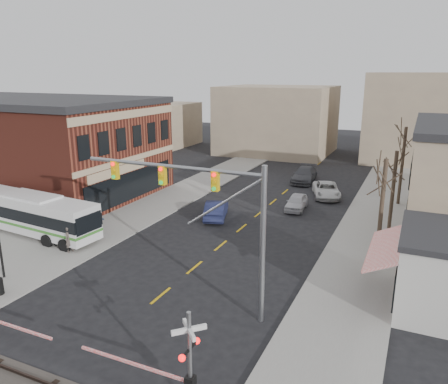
% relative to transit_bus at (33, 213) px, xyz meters
% --- Properties ---
extents(ground, '(160.00, 160.00, 0.00)m').
position_rel_transit_bus_xyz_m(ground, '(13.94, -6.08, -1.72)').
color(ground, black).
rests_on(ground, ground).
extents(sidewalk_west, '(5.00, 60.00, 0.12)m').
position_rel_transit_bus_xyz_m(sidewalk_west, '(4.44, 13.92, -1.66)').
color(sidewalk_west, gray).
rests_on(sidewalk_west, ground).
extents(sidewalk_east, '(5.00, 60.00, 0.12)m').
position_rel_transit_bus_xyz_m(sidewalk_east, '(23.44, 13.92, -1.66)').
color(sidewalk_east, gray).
rests_on(sidewalk_east, ground).
extents(brick_building, '(30.40, 15.40, 9.60)m').
position_rel_transit_bus_xyz_m(brick_building, '(-13.05, 9.92, 3.09)').
color(brick_building, maroon).
rests_on(brick_building, ground).
extents(tree_east_a, '(0.28, 0.28, 6.75)m').
position_rel_transit_bus_xyz_m(tree_east_a, '(24.44, 5.92, 1.77)').
color(tree_east_a, '#382B21').
rests_on(tree_east_a, sidewalk_east).
extents(tree_east_b, '(0.28, 0.28, 6.30)m').
position_rel_transit_bus_xyz_m(tree_east_b, '(24.74, 11.92, 1.55)').
color(tree_east_b, '#382B21').
rests_on(tree_east_b, sidewalk_east).
extents(tree_east_c, '(0.28, 0.28, 7.20)m').
position_rel_transit_bus_xyz_m(tree_east_c, '(24.94, 19.92, 2.00)').
color(tree_east_c, '#382B21').
rests_on(tree_east_c, sidewalk_east).
extents(transit_bus, '(11.96, 3.52, 3.04)m').
position_rel_transit_bus_xyz_m(transit_bus, '(0.00, 0.00, 0.00)').
color(transit_bus, silver).
rests_on(transit_bus, ground).
extents(traffic_signal_mast, '(10.23, 0.30, 8.00)m').
position_rel_transit_bus_xyz_m(traffic_signal_mast, '(17.09, -4.12, 4.03)').
color(traffic_signal_mast, gray).
rests_on(traffic_signal_mast, ground).
extents(rr_crossing_east, '(5.60, 1.36, 4.00)m').
position_rel_transit_bus_xyz_m(rr_crossing_east, '(19.09, -10.78, 0.25)').
color(rr_crossing_east, gray).
rests_on(rr_crossing_east, ground).
extents(car_a, '(1.92, 4.13, 1.37)m').
position_rel_transit_bus_xyz_m(car_a, '(16.58, 14.61, -1.04)').
color(car_a, silver).
rests_on(car_a, ground).
extents(car_b, '(3.07, 5.00, 1.56)m').
position_rel_transit_bus_xyz_m(car_b, '(10.98, 9.41, -0.94)').
color(car_b, '#171C3B').
rests_on(car_b, ground).
extents(car_c, '(3.90, 5.70, 1.45)m').
position_rel_transit_bus_xyz_m(car_c, '(18.22, 19.81, -1.00)').
color(car_c, silver).
rests_on(car_c, ground).
extents(car_d, '(2.69, 5.79, 1.64)m').
position_rel_transit_bus_xyz_m(car_d, '(14.64, 25.01, -0.90)').
color(car_d, '#46474C').
rests_on(car_d, ground).
extents(pedestrian_near, '(0.60, 0.76, 1.82)m').
position_rel_transit_bus_xyz_m(pedestrian_near, '(5.10, -1.61, -0.69)').
color(pedestrian_near, '#514741').
rests_on(pedestrian_near, sidewalk_west).
extents(pedestrian_far, '(1.16, 1.11, 1.90)m').
position_rel_transit_bus_xyz_m(pedestrian_far, '(4.33, 2.25, -0.65)').
color(pedestrian_far, '#3A4966').
rests_on(pedestrian_far, sidewalk_west).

